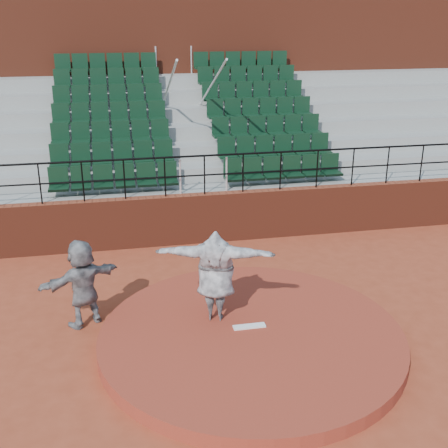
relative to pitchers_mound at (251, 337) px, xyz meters
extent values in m
plane|color=#973B22|center=(0.00, 0.00, -0.12)|extent=(90.00, 90.00, 0.00)
cylinder|color=maroon|center=(0.00, 0.00, 0.00)|extent=(5.50, 5.50, 0.25)
cube|color=white|center=(0.00, 0.15, 0.14)|extent=(0.60, 0.15, 0.03)
cube|color=maroon|center=(0.00, 5.00, 0.53)|extent=(24.00, 0.30, 1.30)
cylinder|color=black|center=(0.00, 5.00, 2.17)|extent=(24.00, 0.05, 0.05)
cylinder|color=black|center=(0.00, 5.00, 1.68)|extent=(24.00, 0.04, 0.04)
cylinder|color=black|center=(-4.00, 5.00, 1.67)|extent=(0.04, 0.04, 1.00)
cylinder|color=black|center=(-3.00, 5.00, 1.67)|extent=(0.04, 0.04, 1.00)
cylinder|color=black|center=(-2.00, 5.00, 1.67)|extent=(0.04, 0.04, 1.00)
cylinder|color=black|center=(-1.00, 5.00, 1.67)|extent=(0.04, 0.04, 1.00)
cylinder|color=black|center=(0.00, 5.00, 1.67)|extent=(0.04, 0.04, 1.00)
cylinder|color=black|center=(1.00, 5.00, 1.67)|extent=(0.04, 0.04, 1.00)
cylinder|color=black|center=(2.00, 5.00, 1.67)|extent=(0.04, 0.04, 1.00)
cylinder|color=black|center=(3.00, 5.00, 1.67)|extent=(0.04, 0.04, 1.00)
cylinder|color=black|center=(4.00, 5.00, 1.67)|extent=(0.04, 0.04, 1.00)
cylinder|color=black|center=(5.00, 5.00, 1.67)|extent=(0.04, 0.04, 1.00)
cylinder|color=black|center=(6.00, 5.00, 1.67)|extent=(0.04, 0.04, 1.00)
cube|color=gray|center=(0.00, 5.58, 0.53)|extent=(24.00, 0.85, 1.30)
cube|color=black|center=(-2.25, 5.59, 1.54)|extent=(3.30, 0.48, 0.72)
cube|color=black|center=(2.25, 5.59, 1.54)|extent=(3.30, 0.48, 0.72)
cube|color=gray|center=(0.00, 6.43, 0.73)|extent=(24.00, 0.85, 1.70)
cube|color=black|center=(-2.25, 6.44, 1.94)|extent=(3.30, 0.48, 0.72)
cube|color=black|center=(2.25, 6.44, 1.94)|extent=(3.30, 0.48, 0.72)
cube|color=gray|center=(0.00, 7.28, 0.93)|extent=(24.00, 0.85, 2.10)
cube|color=black|center=(-2.25, 7.29, 2.33)|extent=(3.30, 0.48, 0.72)
cube|color=black|center=(2.25, 7.29, 2.33)|extent=(3.30, 0.48, 0.72)
cube|color=gray|center=(0.00, 8.12, 1.12)|extent=(24.00, 0.85, 2.50)
cube|color=black|center=(-2.25, 8.13, 2.73)|extent=(3.30, 0.48, 0.72)
cube|color=black|center=(2.25, 8.13, 2.73)|extent=(3.30, 0.48, 0.72)
cube|color=gray|center=(0.00, 8.97, 1.33)|extent=(24.00, 0.85, 2.90)
cube|color=black|center=(-2.25, 8.98, 3.14)|extent=(3.30, 0.48, 0.72)
cube|color=black|center=(2.25, 8.98, 3.14)|extent=(3.30, 0.48, 0.72)
cube|color=gray|center=(0.00, 9.82, 1.52)|extent=(24.00, 0.85, 3.30)
cube|color=black|center=(-2.25, 9.83, 3.53)|extent=(3.30, 0.48, 0.72)
cube|color=black|center=(2.25, 9.83, 3.53)|extent=(3.30, 0.48, 0.72)
cube|color=gray|center=(0.00, 10.68, 1.73)|extent=(24.00, 0.85, 3.70)
cube|color=black|center=(-2.25, 10.69, 3.94)|extent=(3.30, 0.48, 0.72)
cube|color=black|center=(2.25, 10.69, 3.94)|extent=(3.30, 0.48, 0.72)
cylinder|color=silver|center=(-0.60, 8.12, 3.28)|extent=(0.06, 5.97, 2.46)
cylinder|color=silver|center=(0.60, 8.12, 3.28)|extent=(0.06, 5.97, 2.46)
cube|color=maroon|center=(0.00, 12.60, 3.43)|extent=(24.00, 3.00, 7.10)
imported|color=black|center=(-0.54, 0.61, 1.01)|extent=(2.25, 1.18, 1.76)
imported|color=black|center=(-2.96, 1.32, 0.74)|extent=(1.66, 1.21, 1.73)
camera|label=1|loc=(-2.22, -8.53, 5.52)|focal=45.00mm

